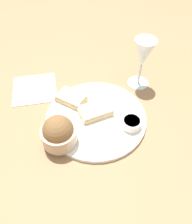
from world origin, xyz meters
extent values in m
plane|color=#93704C|center=(0.00, 0.00, 0.00)|extent=(4.00, 4.00, 0.00)
cylinder|color=white|center=(0.00, 0.00, 0.01)|extent=(0.32, 0.32, 0.01)
cylinder|color=tan|center=(0.12, 0.08, 0.04)|extent=(0.10, 0.10, 0.05)
sphere|color=brown|center=(0.12, 0.08, 0.07)|extent=(0.09, 0.09, 0.09)
cylinder|color=white|center=(-0.10, 0.05, 0.03)|extent=(0.06, 0.06, 0.03)
cylinder|color=tan|center=(-0.10, 0.05, 0.04)|extent=(0.05, 0.05, 0.01)
cube|color=#D1B27F|center=(0.00, -0.01, 0.02)|extent=(0.12, 0.09, 0.02)
cube|color=#F4E5C1|center=(0.00, -0.01, 0.04)|extent=(0.11, 0.09, 0.01)
cube|color=#D1B27F|center=(0.07, -0.08, 0.02)|extent=(0.11, 0.11, 0.02)
cube|color=#F4E5C1|center=(0.07, -0.08, 0.04)|extent=(0.11, 0.10, 0.01)
cylinder|color=silver|center=(-0.18, -0.15, 0.00)|extent=(0.08, 0.08, 0.01)
cylinder|color=silver|center=(-0.18, -0.15, 0.04)|extent=(0.01, 0.01, 0.08)
cone|color=silver|center=(-0.18, -0.15, 0.13)|extent=(0.07, 0.07, 0.10)
cube|color=white|center=(0.20, -0.17, 0.00)|extent=(0.16, 0.16, 0.01)
camera|label=1|loc=(0.06, 0.44, 0.55)|focal=35.00mm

